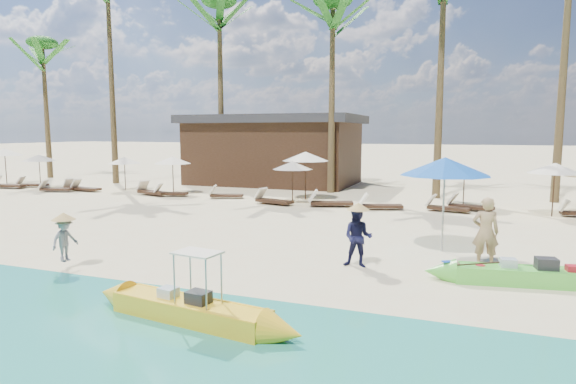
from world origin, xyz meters
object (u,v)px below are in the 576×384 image
at_px(yellow_canoe, 190,310).
at_px(blue_umbrella, 445,166).
at_px(tourist, 486,232).
at_px(green_canoe, 527,275).

height_order(yellow_canoe, blue_umbrella, blue_umbrella).
bearing_deg(tourist, yellow_canoe, 43.12).
bearing_deg(blue_umbrella, tourist, -48.49).
xyz_separation_m(green_canoe, blue_umbrella, (-1.87, 2.39, 2.15)).
bearing_deg(green_canoe, tourist, 115.10).
height_order(green_canoe, blue_umbrella, blue_umbrella).
bearing_deg(yellow_canoe, blue_umbrella, 67.70).
relative_size(yellow_canoe, blue_umbrella, 1.87).
bearing_deg(tourist, green_canoe, 118.82).
bearing_deg(blue_umbrella, green_canoe, -52.02).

